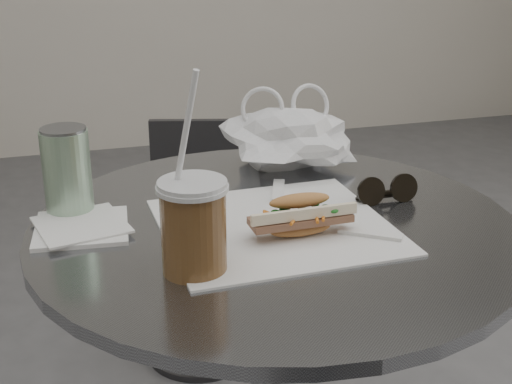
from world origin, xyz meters
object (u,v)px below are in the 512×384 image
object	(u,v)px
cafe_table	(274,371)
banh_mi	(300,216)
sunglasses	(387,192)
iced_coffee	(193,225)
drink_can	(67,172)
chair_far	(199,255)

from	to	relation	value
cafe_table	banh_mi	xyz separation A→B (m)	(0.02, -0.06, 0.31)
cafe_table	sunglasses	distance (m)	0.36
iced_coffee	drink_can	distance (m)	0.29
cafe_table	sunglasses	world-z (taller)	sunglasses
drink_can	sunglasses	bearing A→B (deg)	-10.64
sunglasses	iced_coffee	bearing A→B (deg)	-157.07
cafe_table	drink_can	size ratio (longest dim) A/B	5.33
banh_mi	chair_far	bearing A→B (deg)	87.13
drink_can	chair_far	bearing A→B (deg)	63.60
chair_far	banh_mi	size ratio (longest dim) A/B	3.42
chair_far	iced_coffee	bearing A→B (deg)	93.37
sunglasses	cafe_table	bearing A→B (deg)	-171.57
chair_far	drink_can	xyz separation A→B (m)	(-0.34, -0.68, 0.52)
cafe_table	banh_mi	distance (m)	0.31
drink_can	cafe_table	bearing A→B (deg)	-22.54
chair_far	banh_mi	bearing A→B (deg)	103.69
iced_coffee	drink_can	world-z (taller)	iced_coffee
banh_mi	drink_can	xyz separation A→B (m)	(-0.32, 0.18, 0.04)
cafe_table	banh_mi	size ratio (longest dim) A/B	3.99
cafe_table	chair_far	bearing A→B (deg)	87.38
cafe_table	iced_coffee	xyz separation A→B (m)	(-0.15, -0.12, 0.34)
chair_far	drink_can	bearing A→B (deg)	78.46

